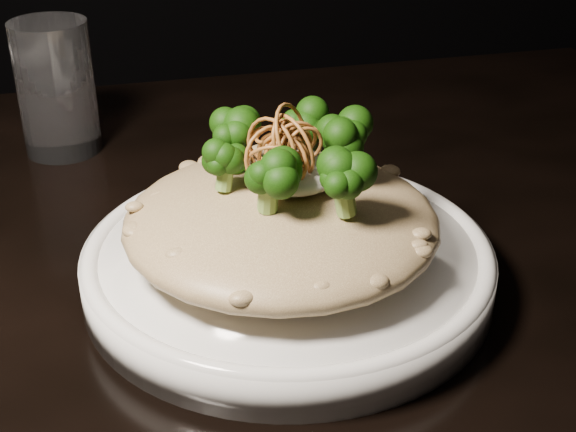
% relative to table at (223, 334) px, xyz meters
% --- Properties ---
extents(table, '(1.10, 0.80, 0.75)m').
position_rel_table_xyz_m(table, '(0.00, 0.00, 0.00)').
color(table, black).
rests_on(table, ground).
extents(plate, '(0.29, 0.29, 0.03)m').
position_rel_table_xyz_m(plate, '(0.04, -0.06, 0.10)').
color(plate, white).
rests_on(plate, table).
extents(risotto, '(0.22, 0.22, 0.05)m').
position_rel_table_xyz_m(risotto, '(0.03, -0.06, 0.14)').
color(risotto, brown).
rests_on(risotto, plate).
extents(broccoli, '(0.14, 0.14, 0.05)m').
position_rel_table_xyz_m(broccoli, '(0.04, -0.06, 0.19)').
color(broccoli, black).
rests_on(broccoli, risotto).
extents(cheese, '(0.06, 0.06, 0.02)m').
position_rel_table_xyz_m(cheese, '(0.04, -0.06, 0.17)').
color(cheese, silver).
rests_on(cheese, risotto).
extents(shallots, '(0.06, 0.06, 0.04)m').
position_rel_table_xyz_m(shallots, '(0.04, -0.06, 0.20)').
color(shallots, brown).
rests_on(shallots, cheese).
extents(drinking_glass, '(0.09, 0.09, 0.13)m').
position_rel_table_xyz_m(drinking_glass, '(-0.11, 0.22, 0.15)').
color(drinking_glass, white).
rests_on(drinking_glass, table).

